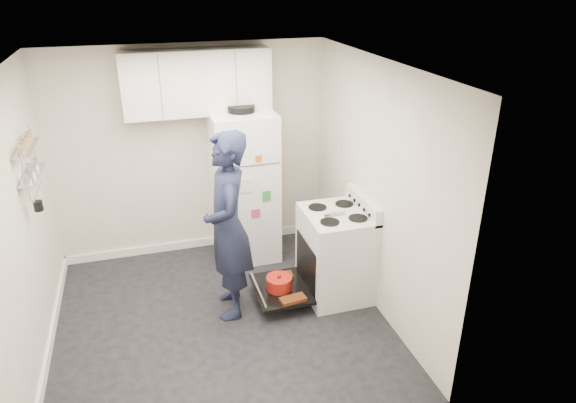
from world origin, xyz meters
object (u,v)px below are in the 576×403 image
object	(u,v)px
electric_range	(334,254)
person	(228,227)
open_oven_door	(281,287)
refrigerator	(244,186)

from	to	relation	value
electric_range	person	distance (m)	1.22
open_oven_door	person	xyz separation A→B (m)	(-0.52, 0.02, 0.77)
open_oven_door	person	bearing A→B (deg)	177.69
electric_range	open_oven_door	bearing A→B (deg)	-179.12
open_oven_door	person	world-z (taller)	person
person	electric_range	bearing A→B (deg)	94.96
open_oven_door	refrigerator	xyz separation A→B (m)	(-0.13, 1.11, 0.72)
person	open_oven_door	bearing A→B (deg)	93.25
open_oven_door	electric_range	bearing A→B (deg)	0.88
refrigerator	person	size ratio (longest dim) A/B	0.97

